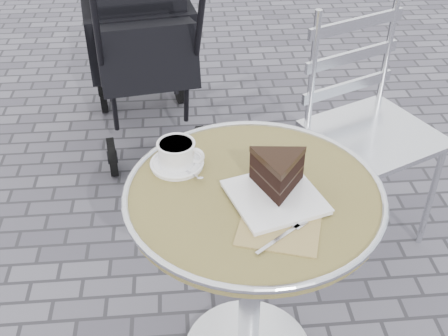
{
  "coord_description": "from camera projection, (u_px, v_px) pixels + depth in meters",
  "views": [
    {
      "loc": [
        -0.19,
        -1.18,
        1.69
      ],
      "look_at": [
        -0.08,
        0.05,
        0.78
      ],
      "focal_mm": 45.0,
      "sensor_mm": 36.0,
      "label": 1
    }
  ],
  "objects": [
    {
      "name": "baby_stroller",
      "position": [
        141.0,
        44.0,
        2.87
      ],
      "size": [
        0.64,
        1.13,
        1.11
      ],
      "rotation": [
        0.0,
        0.0,
        0.16
      ],
      "color": "black",
      "rests_on": "ground"
    },
    {
      "name": "cake_plate_set",
      "position": [
        278.0,
        178.0,
        1.48
      ],
      "size": [
        0.28,
        0.37,
        0.12
      ],
      "rotation": [
        0.0,
        0.0,
        0.3
      ],
      "color": "#9D8256",
      "rests_on": "cafe_table"
    },
    {
      "name": "cafe_table",
      "position": [
        252.0,
        236.0,
        1.62
      ],
      "size": [
        0.72,
        0.72,
        0.74
      ],
      "color": "silver",
      "rests_on": "ground"
    },
    {
      "name": "bistro_chair",
      "position": [
        361.0,
        100.0,
        2.19
      ],
      "size": [
        0.58,
        0.58,
        0.97
      ],
      "rotation": [
        0.0,
        0.0,
        0.43
      ],
      "color": "silver",
      "rests_on": "ground"
    },
    {
      "name": "cappuccino_set",
      "position": [
        177.0,
        156.0,
        1.6
      ],
      "size": [
        0.16,
        0.17,
        0.08
      ],
      "rotation": [
        0.0,
        0.0,
        -0.3
      ],
      "color": "white",
      "rests_on": "cafe_table"
    }
  ]
}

